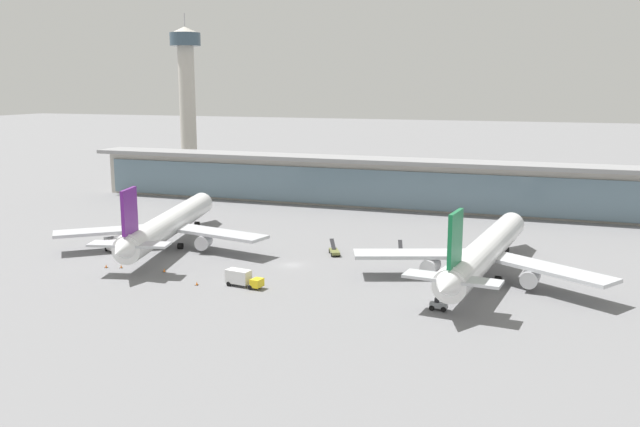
{
  "coord_description": "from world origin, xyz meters",
  "views": [
    {
      "loc": [
        51.38,
        -126.24,
        36.9
      ],
      "look_at": [
        0.0,
        17.25,
        7.87
      ],
      "focal_mm": 37.97,
      "sensor_mm": 36.0,
      "label": 1
    }
  ],
  "objects_px": {
    "safety_cone_bravo": "(106,266)",
    "safety_cone_delta": "(197,284)",
    "service_truck_under_wing_grey": "(438,305)",
    "service_truck_mid_apron_white": "(401,252)",
    "airliner_centre_stand": "(484,252)",
    "service_truck_by_tail_olive": "(334,251)",
    "service_truck_near_nose_yellow": "(242,278)",
    "safety_cone_alpha": "(121,266)",
    "service_truck_at_far_stand_red": "(144,231)",
    "service_truck_on_taxiway_white": "(115,245)",
    "safety_cone_charlie": "(164,270)",
    "control_tower": "(187,89)",
    "airliner_left_stand": "(168,224)"
  },
  "relations": [
    {
      "from": "airliner_centre_stand",
      "to": "control_tower",
      "type": "distance_m",
      "value": 171.5
    },
    {
      "from": "service_truck_mid_apron_white",
      "to": "control_tower",
      "type": "xyz_separation_m",
      "value": [
        -109.74,
        97.26,
        34.39
      ]
    },
    {
      "from": "airliner_centre_stand",
      "to": "service_truck_near_nose_yellow",
      "type": "relative_size",
      "value": 8.5
    },
    {
      "from": "control_tower",
      "to": "safety_cone_charlie",
      "type": "distance_m",
      "value": 147.16
    },
    {
      "from": "service_truck_under_wing_grey",
      "to": "safety_cone_bravo",
      "type": "bearing_deg",
      "value": 177.1
    },
    {
      "from": "airliner_left_stand",
      "to": "control_tower",
      "type": "height_order",
      "value": "control_tower"
    },
    {
      "from": "safety_cone_delta",
      "to": "safety_cone_bravo",
      "type": "bearing_deg",
      "value": 169.19
    },
    {
      "from": "service_truck_near_nose_yellow",
      "to": "service_truck_at_far_stand_red",
      "type": "height_order",
      "value": "service_truck_near_nose_yellow"
    },
    {
      "from": "service_truck_by_tail_olive",
      "to": "safety_cone_bravo",
      "type": "relative_size",
      "value": 9.53
    },
    {
      "from": "service_truck_by_tail_olive",
      "to": "service_truck_on_taxiway_white",
      "type": "height_order",
      "value": "service_truck_on_taxiway_white"
    },
    {
      "from": "airliner_centre_stand",
      "to": "safety_cone_alpha",
      "type": "height_order",
      "value": "airliner_centre_stand"
    },
    {
      "from": "service_truck_by_tail_olive",
      "to": "safety_cone_delta",
      "type": "distance_m",
      "value": 35.09
    },
    {
      "from": "airliner_left_stand",
      "to": "service_truck_mid_apron_white",
      "type": "bearing_deg",
      "value": 10.64
    },
    {
      "from": "safety_cone_delta",
      "to": "control_tower",
      "type": "bearing_deg",
      "value": 120.87
    },
    {
      "from": "service_truck_near_nose_yellow",
      "to": "service_truck_at_far_stand_red",
      "type": "xyz_separation_m",
      "value": [
        -43.34,
        32.33,
        -0.88
      ]
    },
    {
      "from": "service_truck_on_taxiway_white",
      "to": "safety_cone_delta",
      "type": "xyz_separation_m",
      "value": [
        29.96,
        -15.95,
        -1.37
      ]
    },
    {
      "from": "service_truck_at_far_stand_red",
      "to": "safety_cone_delta",
      "type": "xyz_separation_m",
      "value": [
        34.94,
        -34.41,
        -0.49
      ]
    },
    {
      "from": "service_truck_on_taxiway_white",
      "to": "airliner_left_stand",
      "type": "bearing_deg",
      "value": 45.09
    },
    {
      "from": "service_truck_near_nose_yellow",
      "to": "service_truck_by_tail_olive",
      "type": "xyz_separation_m",
      "value": [
        8.47,
        28.68,
        -0.88
      ]
    },
    {
      "from": "service_truck_mid_apron_white",
      "to": "safety_cone_bravo",
      "type": "relative_size",
      "value": 9.88
    },
    {
      "from": "safety_cone_delta",
      "to": "airliner_centre_stand",
      "type": "bearing_deg",
      "value": 24.14
    },
    {
      "from": "service_truck_mid_apron_white",
      "to": "safety_cone_bravo",
      "type": "bearing_deg",
      "value": -151.36
    },
    {
      "from": "service_truck_by_tail_olive",
      "to": "safety_cone_bravo",
      "type": "bearing_deg",
      "value": -147.14
    },
    {
      "from": "service_truck_on_taxiway_white",
      "to": "safety_cone_delta",
      "type": "height_order",
      "value": "service_truck_on_taxiway_white"
    },
    {
      "from": "service_truck_near_nose_yellow",
      "to": "service_truck_at_far_stand_red",
      "type": "relative_size",
      "value": 1.11
    },
    {
      "from": "service_truck_mid_apron_white",
      "to": "airliner_centre_stand",
      "type": "bearing_deg",
      "value": -32.22
    },
    {
      "from": "service_truck_by_tail_olive",
      "to": "safety_cone_alpha",
      "type": "xyz_separation_m",
      "value": [
        -37.63,
        -25.3,
        -0.49
      ]
    },
    {
      "from": "service_truck_at_far_stand_red",
      "to": "control_tower",
      "type": "xyz_separation_m",
      "value": [
        -43.78,
        97.29,
        34.39
      ]
    },
    {
      "from": "airliner_centre_stand",
      "to": "service_truck_at_far_stand_red",
      "type": "bearing_deg",
      "value": 171.98
    },
    {
      "from": "service_truck_by_tail_olive",
      "to": "safety_cone_alpha",
      "type": "bearing_deg",
      "value": -146.09
    },
    {
      "from": "safety_cone_bravo",
      "to": "control_tower",
      "type": "bearing_deg",
      "value": 113.38
    },
    {
      "from": "control_tower",
      "to": "safety_cone_bravo",
      "type": "bearing_deg",
      "value": -66.62
    },
    {
      "from": "service_truck_by_tail_olive",
      "to": "safety_cone_bravo",
      "type": "height_order",
      "value": "service_truck_by_tail_olive"
    },
    {
      "from": "service_truck_at_far_stand_red",
      "to": "service_truck_under_wing_grey",
      "type": "bearing_deg",
      "value": -22.63
    },
    {
      "from": "service_truck_under_wing_grey",
      "to": "service_truck_by_tail_olive",
      "type": "xyz_separation_m",
      "value": [
        -28.25,
        29.72,
        -0.07
      ]
    },
    {
      "from": "service_truck_at_far_stand_red",
      "to": "safety_cone_charlie",
      "type": "height_order",
      "value": "service_truck_at_far_stand_red"
    },
    {
      "from": "service_truck_mid_apron_white",
      "to": "safety_cone_alpha",
      "type": "relative_size",
      "value": 9.88
    },
    {
      "from": "safety_cone_charlie",
      "to": "service_truck_by_tail_olive",
      "type": "bearing_deg",
      "value": 41.94
    },
    {
      "from": "airliner_left_stand",
      "to": "safety_cone_charlie",
      "type": "bearing_deg",
      "value": -60.63
    },
    {
      "from": "service_truck_by_tail_olive",
      "to": "safety_cone_bravo",
      "type": "xyz_separation_m",
      "value": [
        -40.61,
        -26.23,
        -0.49
      ]
    },
    {
      "from": "service_truck_under_wing_grey",
      "to": "service_truck_on_taxiway_white",
      "type": "bearing_deg",
      "value": 168.77
    },
    {
      "from": "service_truck_near_nose_yellow",
      "to": "service_truck_on_taxiway_white",
      "type": "height_order",
      "value": "same"
    },
    {
      "from": "service_truck_under_wing_grey",
      "to": "safety_cone_alpha",
      "type": "bearing_deg",
      "value": 176.16
    },
    {
      "from": "airliner_left_stand",
      "to": "service_truck_mid_apron_white",
      "type": "distance_m",
      "value": 53.47
    },
    {
      "from": "service_truck_mid_apron_white",
      "to": "service_truck_at_far_stand_red",
      "type": "distance_m",
      "value": 65.96
    },
    {
      "from": "service_truck_at_far_stand_red",
      "to": "safety_cone_charlie",
      "type": "distance_m",
      "value": 37.36
    },
    {
      "from": "airliner_centre_stand",
      "to": "control_tower",
      "type": "bearing_deg",
      "value": 139.69
    },
    {
      "from": "service_truck_mid_apron_white",
      "to": "service_truck_on_taxiway_white",
      "type": "xyz_separation_m",
      "value": [
        -60.98,
        -18.48,
        0.88
      ]
    },
    {
      "from": "safety_cone_bravo",
      "to": "safety_cone_delta",
      "type": "bearing_deg",
      "value": -10.81
    },
    {
      "from": "service_truck_on_taxiway_white",
      "to": "service_truck_near_nose_yellow",
      "type": "bearing_deg",
      "value": -19.88
    }
  ]
}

